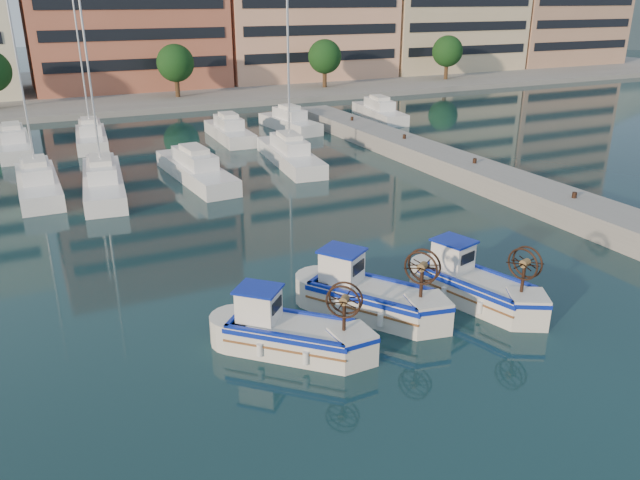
# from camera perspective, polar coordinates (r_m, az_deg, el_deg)

# --- Properties ---
(ground) EXTENTS (300.00, 300.00, 0.00)m
(ground) POSITION_cam_1_polar(r_m,az_deg,el_deg) (22.88, 10.27, -7.44)
(ground) COLOR #183A3E
(ground) RESTS_ON ground
(quay) EXTENTS (3.00, 60.00, 1.20)m
(quay) POSITION_cam_1_polar(r_m,az_deg,el_deg) (36.29, 19.80, 3.60)
(quay) COLOR gray
(quay) RESTS_ON ground
(hill_east) EXTENTS (160.00, 160.00, 50.00)m
(hill_east) POSITION_cam_1_polar(r_m,az_deg,el_deg) (197.89, 25.64, 16.24)
(hill_east) COLOR slate
(hill_east) RESTS_ON ground
(yacht_marina) EXTENTS (39.62, 23.13, 11.50)m
(yacht_marina) POSITION_cam_1_polar(r_m,az_deg,el_deg) (46.44, -13.24, 7.91)
(yacht_marina) COLOR white
(yacht_marina) RESTS_ON ground
(fishing_boat_a) EXTENTS (4.25, 4.16, 2.73)m
(fishing_boat_a) POSITION_cam_1_polar(r_m,az_deg,el_deg) (20.51, -2.90, -8.30)
(fishing_boat_a) COLOR silver
(fishing_boat_a) RESTS_ON ground
(fishing_boat_b) EXTENTS (4.10, 4.80, 2.94)m
(fishing_boat_b) POSITION_cam_1_polar(r_m,az_deg,el_deg) (22.82, 4.41, -4.92)
(fishing_boat_b) COLOR silver
(fishing_boat_b) RESTS_ON ground
(fishing_boat_c) EXTENTS (2.98, 4.70, 2.85)m
(fishing_boat_c) POSITION_cam_1_polar(r_m,az_deg,el_deg) (24.30, 13.92, -3.89)
(fishing_boat_c) COLOR silver
(fishing_boat_c) RESTS_ON ground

